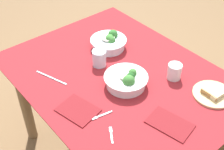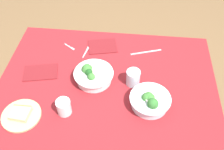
# 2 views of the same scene
# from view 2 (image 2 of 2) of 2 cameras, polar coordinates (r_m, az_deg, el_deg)

# --- Properties ---
(ground_plane) EXTENTS (6.00, 6.00, 0.00)m
(ground_plane) POSITION_cam_2_polar(r_m,az_deg,el_deg) (2.14, -0.86, -15.01)
(ground_plane) COLOR brown
(dining_table) EXTENTS (1.31, 0.99, 0.74)m
(dining_table) POSITION_cam_2_polar(r_m,az_deg,el_deg) (1.62, -1.10, -4.70)
(dining_table) COLOR maroon
(dining_table) RESTS_ON ground_plane
(broccoli_bowl_far) EXTENTS (0.23, 0.23, 0.10)m
(broccoli_bowl_far) POSITION_cam_2_polar(r_m,az_deg,el_deg) (1.41, 8.44, -5.71)
(broccoli_bowl_far) COLOR white
(broccoli_bowl_far) RESTS_ON dining_table
(broccoli_bowl_near) EXTENTS (0.24, 0.24, 0.10)m
(broccoli_bowl_near) POSITION_cam_2_polar(r_m,az_deg,el_deg) (1.53, -4.25, -0.09)
(broccoli_bowl_near) COLOR white
(broccoli_bowl_near) RESTS_ON dining_table
(bread_side_plate) EXTENTS (0.21, 0.21, 0.04)m
(bread_side_plate) POSITION_cam_2_polar(r_m,az_deg,el_deg) (1.46, -19.60, -8.32)
(bread_side_plate) COLOR #D6B27A
(bread_side_plate) RESTS_ON dining_table
(water_glass_center) EXTENTS (0.08, 0.08, 0.10)m
(water_glass_center) POSITION_cam_2_polar(r_m,az_deg,el_deg) (1.50, 4.73, -0.57)
(water_glass_center) COLOR silver
(water_glass_center) RESTS_ON dining_table
(water_glass_side) EXTENTS (0.08, 0.08, 0.09)m
(water_glass_side) POSITION_cam_2_polar(r_m,az_deg,el_deg) (1.39, -10.69, -7.01)
(water_glass_side) COLOR silver
(water_glass_side) RESTS_ON dining_table
(fork_by_far_bowl) EXTENTS (0.03, 0.11, 0.00)m
(fork_by_far_bowl) POSITION_cam_2_polar(r_m,az_deg,el_deg) (1.73, -5.80, 5.20)
(fork_by_far_bowl) COLOR #B7B7BC
(fork_by_far_bowl) RESTS_ON dining_table
(fork_by_near_bowl) EXTENTS (0.08, 0.06, 0.00)m
(fork_by_near_bowl) POSITION_cam_2_polar(r_m,az_deg,el_deg) (1.78, -9.39, 6.17)
(fork_by_near_bowl) COLOR #B7B7BC
(fork_by_near_bowl) RESTS_ON dining_table
(table_knife_left) EXTENTS (0.21, 0.08, 0.00)m
(table_knife_left) POSITION_cam_2_polar(r_m,az_deg,el_deg) (1.74, 7.58, 5.08)
(table_knife_left) COLOR #B7B7BC
(table_knife_left) RESTS_ON dining_table
(napkin_folded_upper) EXTENTS (0.22, 0.18, 0.01)m
(napkin_folded_upper) POSITION_cam_2_polar(r_m,az_deg,el_deg) (1.77, -2.14, 6.42)
(napkin_folded_upper) COLOR maroon
(napkin_folded_upper) RESTS_ON dining_table
(napkin_folded_lower) EXTENTS (0.23, 0.17, 0.01)m
(napkin_folded_lower) POSITION_cam_2_polar(r_m,az_deg,el_deg) (1.65, -15.63, 0.59)
(napkin_folded_lower) COLOR maroon
(napkin_folded_lower) RESTS_ON dining_table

